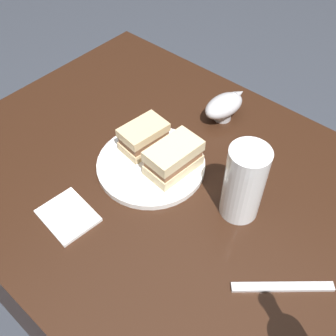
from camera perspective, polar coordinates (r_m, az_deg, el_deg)
The scene contains 14 objects.
ground_plane at distance 1.50m, azimuth 1.47°, elevation -21.22°, with size 6.00×6.00×0.00m, color #333842.
dining_table at distance 1.16m, azimuth 1.84°, elevation -14.73°, with size 1.12×0.76×0.75m, color black.
plate at distance 0.88m, azimuth -2.34°, elevation 0.63°, with size 0.24×0.24×0.01m, color white.
sandwich_half_left at distance 0.83m, azimuth 0.81°, elevation 1.46°, with size 0.08×0.12×0.07m.
sandwich_half_right at distance 0.89m, azimuth -3.55°, elevation 4.57°, with size 0.08×0.11×0.06m.
potato_wedge_front at distance 0.88m, azimuth 0.93°, elevation 2.77°, with size 0.04×0.02×0.02m, color #AD702D.
potato_wedge_middle at distance 0.92m, azimuth -2.31°, elevation 4.72°, with size 0.05×0.02×0.02m, color #AD702D.
potato_wedge_back at distance 0.90m, azimuth -0.54°, elevation 3.70°, with size 0.04×0.02×0.02m, color #AD702D.
potato_wedge_left_edge at distance 0.90m, azimuth 1.12°, elevation 3.61°, with size 0.05×0.02×0.02m, color #AD702D.
potato_wedge_right_edge at distance 0.89m, azimuth -1.14°, elevation 3.33°, with size 0.05×0.02×0.02m, color #B77F33.
pint_glass at distance 0.76m, azimuth 10.85°, elevation -2.73°, with size 0.08×0.08×0.17m.
gravy_boat at distance 0.98m, azimuth 8.18°, elevation 8.96°, with size 0.08×0.13×0.06m.
napkin at distance 0.82m, azimuth -14.33°, elevation -6.73°, with size 0.11×0.09×0.01m, color white.
fork at distance 0.75m, azimuth 16.30°, elevation -16.23°, with size 0.18×0.02×0.01m, color silver.
Camera 1 is at (0.32, -0.42, 1.40)m, focal length 41.95 mm.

